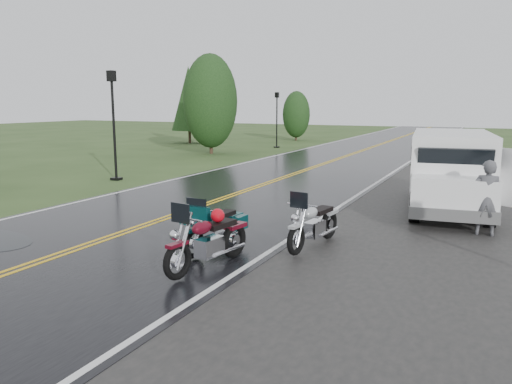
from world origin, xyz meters
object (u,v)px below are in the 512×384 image
motorcycle_red (177,246)px  person_at_van (486,199)px  lamp_post_far_left (277,120)px  van_white (416,179)px  motorcycle_silver (296,228)px  motorcycle_teal (194,232)px  lamp_post_near_left (114,126)px

motorcycle_red → person_at_van: bearing=59.2°
lamp_post_far_left → van_white: bearing=-57.2°
motorcycle_silver → lamp_post_far_left: 25.32m
motorcycle_teal → person_at_van: (5.12, 4.60, 0.29)m
motorcycle_silver → lamp_post_far_left: size_ratio=0.56×
motorcycle_silver → lamp_post_near_left: 12.35m
van_white → person_at_van: size_ratio=3.30×
motorcycle_red → motorcycle_silver: bearing=67.8°
motorcycle_red → lamp_post_near_left: 12.67m
van_white → lamp_post_far_left: 22.45m
lamp_post_far_left → motorcycle_teal: bearing=-70.1°
motorcycle_teal → van_white: van_white is taller
motorcycle_silver → person_at_van: person_at_van is taller
motorcycle_teal → motorcycle_silver: size_ratio=0.95×
van_white → person_at_van: (1.68, -0.63, -0.26)m
person_at_van → lamp_post_near_left: bearing=-12.3°
motorcycle_teal → person_at_van: bearing=45.0°
van_white → lamp_post_far_left: size_ratio=1.52×
van_white → lamp_post_near_left: 12.35m
person_at_van → lamp_post_far_left: (-13.84, 19.49, 1.04)m
person_at_van → lamp_post_far_left: size_ratio=0.46×
motorcycle_teal → van_white: size_ratio=0.35×
lamp_post_near_left → lamp_post_far_left: lamp_post_near_left is taller
motorcycle_silver → lamp_post_far_left: bearing=121.6°
motorcycle_red → lamp_post_near_left: size_ratio=0.51×
motorcycle_teal → lamp_post_near_left: 11.60m
motorcycle_teal → motorcycle_silver: 2.05m
motorcycle_teal → lamp_post_near_left: bearing=141.8°
person_at_van → motorcycle_red: bearing=50.6°
motorcycle_silver → van_white: 4.52m
motorcycle_teal → van_white: bearing=59.7°
motorcycle_red → motorcycle_teal: size_ratio=1.10×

